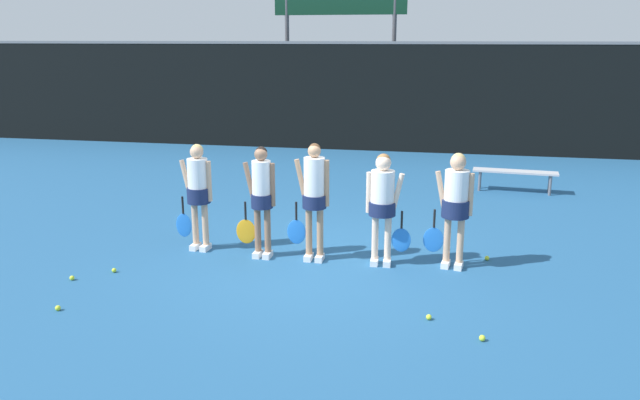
{
  "coord_description": "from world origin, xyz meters",
  "views": [
    {
      "loc": [
        1.82,
        -8.89,
        3.31
      ],
      "look_at": [
        0.02,
        0.0,
        0.94
      ],
      "focal_mm": 35.0,
      "sensor_mm": 36.0,
      "label": 1
    }
  ],
  "objects_px": {
    "player_0": "(198,188)",
    "player_3": "(383,199)",
    "player_1": "(261,194)",
    "bench_courtside": "(515,174)",
    "player_4": "(455,200)",
    "tennis_ball_3": "(114,270)",
    "tennis_ball_0": "(487,258)",
    "tennis_ball_4": "(429,317)",
    "tennis_ball_5": "(72,278)",
    "tennis_ball_6": "(300,232)",
    "tennis_ball_2": "(482,338)",
    "tennis_ball_1": "(58,308)",
    "player_2": "(314,193)",
    "scoreboard": "(340,6)"
  },
  "relations": [
    {
      "from": "bench_courtside",
      "to": "tennis_ball_3",
      "type": "height_order",
      "value": "bench_courtside"
    },
    {
      "from": "tennis_ball_1",
      "to": "tennis_ball_3",
      "type": "height_order",
      "value": "tennis_ball_1"
    },
    {
      "from": "tennis_ball_0",
      "to": "tennis_ball_3",
      "type": "xyz_separation_m",
      "value": [
        -5.35,
        -1.6,
        -0.0
      ]
    },
    {
      "from": "player_0",
      "to": "player_3",
      "type": "distance_m",
      "value": 2.93
    },
    {
      "from": "tennis_ball_5",
      "to": "tennis_ball_3",
      "type": "bearing_deg",
      "value": 42.77
    },
    {
      "from": "bench_courtside",
      "to": "player_4",
      "type": "distance_m",
      "value": 5.28
    },
    {
      "from": "tennis_ball_1",
      "to": "tennis_ball_5",
      "type": "xyz_separation_m",
      "value": [
        -0.41,
        0.95,
        -0.0
      ]
    },
    {
      "from": "player_1",
      "to": "player_2",
      "type": "xyz_separation_m",
      "value": [
        0.82,
        0.02,
        0.06
      ]
    },
    {
      "from": "tennis_ball_1",
      "to": "tennis_ball_4",
      "type": "bearing_deg",
      "value": 8.15
    },
    {
      "from": "tennis_ball_4",
      "to": "tennis_ball_6",
      "type": "bearing_deg",
      "value": 127.49
    },
    {
      "from": "player_0",
      "to": "tennis_ball_4",
      "type": "bearing_deg",
      "value": -23.27
    },
    {
      "from": "tennis_ball_2",
      "to": "scoreboard",
      "type": "bearing_deg",
      "value": 106.17
    },
    {
      "from": "player_1",
      "to": "tennis_ball_4",
      "type": "xyz_separation_m",
      "value": [
        2.62,
        -1.77,
        -0.97
      ]
    },
    {
      "from": "tennis_ball_0",
      "to": "tennis_ball_2",
      "type": "distance_m",
      "value": 2.73
    },
    {
      "from": "bench_courtside",
      "to": "tennis_ball_6",
      "type": "xyz_separation_m",
      "value": [
        -3.94,
        -3.95,
        -0.38
      ]
    },
    {
      "from": "player_1",
      "to": "tennis_ball_3",
      "type": "xyz_separation_m",
      "value": [
        -1.93,
        -1.08,
        -0.98
      ]
    },
    {
      "from": "tennis_ball_0",
      "to": "tennis_ball_5",
      "type": "relative_size",
      "value": 1.03
    },
    {
      "from": "player_1",
      "to": "player_0",
      "type": "bearing_deg",
      "value": 173.8
    },
    {
      "from": "tennis_ball_0",
      "to": "tennis_ball_1",
      "type": "xyz_separation_m",
      "value": [
        -5.37,
        -2.95,
        -0.0
      ]
    },
    {
      "from": "player_0",
      "to": "player_4",
      "type": "relative_size",
      "value": 1.0
    },
    {
      "from": "bench_courtside",
      "to": "player_3",
      "type": "xyz_separation_m",
      "value": [
        -2.4,
        -5.16,
        0.6
      ]
    },
    {
      "from": "bench_courtside",
      "to": "tennis_ball_3",
      "type": "relative_size",
      "value": 28.18
    },
    {
      "from": "player_0",
      "to": "tennis_ball_3",
      "type": "distance_m",
      "value": 1.79
    },
    {
      "from": "player_3",
      "to": "tennis_ball_3",
      "type": "distance_m",
      "value": 4.06
    },
    {
      "from": "player_2",
      "to": "tennis_ball_5",
      "type": "xyz_separation_m",
      "value": [
        -3.17,
        -1.5,
        -1.03
      ]
    },
    {
      "from": "tennis_ball_6",
      "to": "player_1",
      "type": "bearing_deg",
      "value": -104.24
    },
    {
      "from": "tennis_ball_4",
      "to": "player_4",
      "type": "bearing_deg",
      "value": 81.61
    },
    {
      "from": "tennis_ball_5",
      "to": "bench_courtside",
      "type": "bearing_deg",
      "value": 45.23
    },
    {
      "from": "player_4",
      "to": "tennis_ball_2",
      "type": "height_order",
      "value": "player_4"
    },
    {
      "from": "bench_courtside",
      "to": "player_4",
      "type": "height_order",
      "value": "player_4"
    },
    {
      "from": "player_2",
      "to": "player_4",
      "type": "height_order",
      "value": "player_2"
    },
    {
      "from": "bench_courtside",
      "to": "player_1",
      "type": "distance_m",
      "value": 6.73
    },
    {
      "from": "bench_courtside",
      "to": "player_4",
      "type": "xyz_separation_m",
      "value": [
        -1.36,
        -5.07,
        0.62
      ]
    },
    {
      "from": "player_0",
      "to": "tennis_ball_6",
      "type": "relative_size",
      "value": 24.99
    },
    {
      "from": "player_4",
      "to": "tennis_ball_5",
      "type": "xyz_separation_m",
      "value": [
        -5.25,
        -1.6,
        -0.99
      ]
    },
    {
      "from": "tennis_ball_0",
      "to": "tennis_ball_4",
      "type": "height_order",
      "value": "tennis_ball_0"
    },
    {
      "from": "player_4",
      "to": "tennis_ball_0",
      "type": "relative_size",
      "value": 24.53
    },
    {
      "from": "player_4",
      "to": "tennis_ball_3",
      "type": "height_order",
      "value": "player_4"
    },
    {
      "from": "tennis_ball_5",
      "to": "player_1",
      "type": "bearing_deg",
      "value": 32.12
    },
    {
      "from": "player_3",
      "to": "tennis_ball_1",
      "type": "height_order",
      "value": "player_3"
    },
    {
      "from": "player_3",
      "to": "tennis_ball_5",
      "type": "relative_size",
      "value": 24.85
    },
    {
      "from": "bench_courtside",
      "to": "tennis_ball_4",
      "type": "xyz_separation_m",
      "value": [
        -1.64,
        -6.96,
        -0.38
      ]
    },
    {
      "from": "tennis_ball_2",
      "to": "player_1",
      "type": "bearing_deg",
      "value": 145.59
    },
    {
      "from": "scoreboard",
      "to": "player_4",
      "type": "xyz_separation_m",
      "value": [
        3.68,
        -11.5,
        -3.27
      ]
    },
    {
      "from": "tennis_ball_5",
      "to": "tennis_ball_6",
      "type": "bearing_deg",
      "value": 45.44
    },
    {
      "from": "tennis_ball_1",
      "to": "tennis_ball_3",
      "type": "relative_size",
      "value": 1.05
    },
    {
      "from": "tennis_ball_2",
      "to": "tennis_ball_5",
      "type": "height_order",
      "value": "tennis_ball_2"
    },
    {
      "from": "tennis_ball_1",
      "to": "bench_courtside",
      "type": "bearing_deg",
      "value": 50.83
    },
    {
      "from": "player_4",
      "to": "tennis_ball_1",
      "type": "relative_size",
      "value": 25.21
    },
    {
      "from": "scoreboard",
      "to": "tennis_ball_5",
      "type": "bearing_deg",
      "value": -96.83
    }
  ]
}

